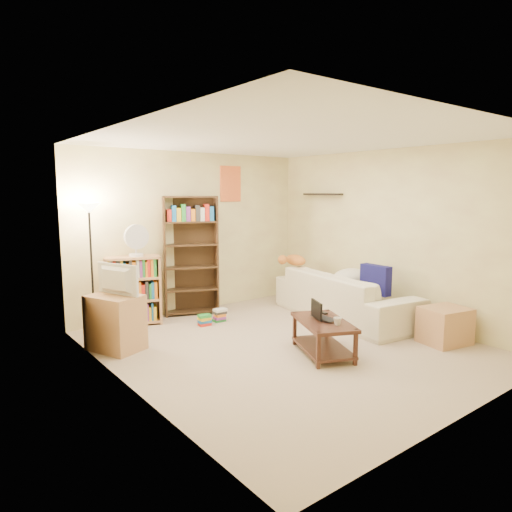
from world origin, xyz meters
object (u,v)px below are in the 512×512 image
at_px(tabby_cat, 293,260).
at_px(tall_bookshelf, 191,253).
at_px(coffee_table, 323,333).
at_px(laptop, 327,318).
at_px(end_cabinet, 445,326).
at_px(television, 114,280).
at_px(desk_fan, 136,240).
at_px(tv_stand, 115,322).
at_px(side_table, 311,291).
at_px(mug, 337,321).
at_px(sofa, 344,295).
at_px(short_bookshelf, 133,291).
at_px(floor_lamp, 90,230).

relative_size(tabby_cat, tall_bookshelf, 0.30).
height_order(coffee_table, laptop, laptop).
distance_m(coffee_table, end_cabinet, 1.63).
distance_m(television, desk_fan, 1.11).
bearing_deg(coffee_table, television, 162.62).
distance_m(tv_stand, side_table, 3.35).
relative_size(mug, television, 0.21).
bearing_deg(tv_stand, desk_fan, 29.91).
distance_m(coffee_table, desk_fan, 2.91).
xyz_separation_m(tall_bookshelf, side_table, (1.81, -0.80, -0.71)).
distance_m(mug, tall_bookshelf, 2.81).
bearing_deg(television, sofa, -124.88).
bearing_deg(desk_fan, short_bookshelf, 139.75).
xyz_separation_m(laptop, tall_bookshelf, (-0.39, 2.50, 0.54)).
distance_m(mug, tv_stand, 2.63).
xyz_separation_m(mug, floor_lamp, (-1.85, 2.63, 0.94)).
height_order(laptop, tall_bookshelf, tall_bookshelf).
bearing_deg(television, desk_fan, -60.09).
bearing_deg(coffee_table, sofa, 57.32).
relative_size(coffee_table, tall_bookshelf, 0.57).
distance_m(laptop, desk_fan, 2.88).
distance_m(sofa, end_cabinet, 1.56).
height_order(short_bookshelf, side_table, short_bookshelf).
xyz_separation_m(tall_bookshelf, desk_fan, (-0.89, -0.05, 0.25)).
bearing_deg(end_cabinet, tv_stand, 145.50).
distance_m(mug, short_bookshelf, 3.01).
bearing_deg(desk_fan, sofa, -31.35).
bearing_deg(short_bookshelf, mug, -46.07).
distance_m(tabby_cat, tv_stand, 3.09).
bearing_deg(side_table, end_cabinet, -90.05).
bearing_deg(sofa, television, 84.88).
height_order(sofa, television, television).
bearing_deg(television, side_table, -110.55).
xyz_separation_m(tv_stand, short_bookshelf, (0.59, 0.87, 0.16)).
bearing_deg(laptop, tabby_cat, -25.72).
relative_size(television, desk_fan, 1.39).
relative_size(tv_stand, desk_fan, 1.47).
bearing_deg(tabby_cat, tall_bookshelf, 156.13).
bearing_deg(end_cabinet, floor_lamp, 137.71).
xyz_separation_m(laptop, floor_lamp, (-1.94, 2.39, 0.97)).
distance_m(sofa, television, 3.36).
relative_size(desk_fan, side_table, 0.91).
bearing_deg(side_table, television, -178.77).
xyz_separation_m(tv_stand, desk_fan, (0.65, 0.82, 0.89)).
relative_size(sofa, short_bookshelf, 2.52).
relative_size(sofa, side_table, 4.96).
bearing_deg(coffee_table, side_table, 73.21).
height_order(tabby_cat, end_cabinet, tabby_cat).
bearing_deg(side_table, desk_fan, 164.51).
xyz_separation_m(side_table, end_cabinet, (-0.00, -2.37, -0.02)).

